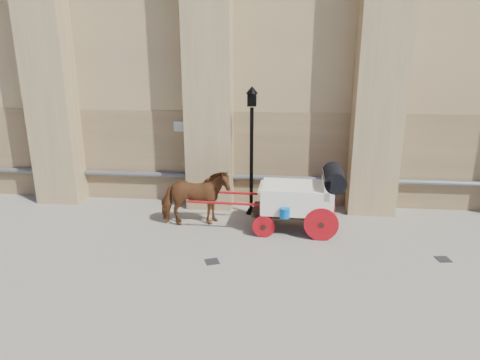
# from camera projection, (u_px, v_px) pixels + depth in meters

# --- Properties ---
(ground) EXTENTS (90.00, 90.00, 0.00)m
(ground) POSITION_uv_depth(u_px,v_px,m) (226.00, 258.00, 10.34)
(ground) COLOR gray
(ground) RESTS_ON ground
(horse) EXTENTS (2.08, 1.30, 1.63)m
(horse) POSITION_uv_depth(u_px,v_px,m) (195.00, 198.00, 12.07)
(horse) COLOR brown
(horse) RESTS_ON ground
(carriage) EXTENTS (4.24, 1.51, 1.84)m
(carriage) POSITION_uv_depth(u_px,v_px,m) (302.00, 196.00, 11.66)
(carriage) COLOR black
(carriage) RESTS_ON ground
(street_lamp) EXTENTS (0.36, 0.36, 3.86)m
(street_lamp) POSITION_uv_depth(u_px,v_px,m) (252.00, 148.00, 12.59)
(street_lamp) COLOR black
(street_lamp) RESTS_ON ground
(drain_grate_near) EXTENTS (0.42, 0.42, 0.01)m
(drain_grate_near) POSITION_uv_depth(u_px,v_px,m) (212.00, 262.00, 10.14)
(drain_grate_near) COLOR black
(drain_grate_near) RESTS_ON ground
(drain_grate_far) EXTENTS (0.37, 0.37, 0.01)m
(drain_grate_far) POSITION_uv_depth(u_px,v_px,m) (443.00, 259.00, 10.25)
(drain_grate_far) COLOR black
(drain_grate_far) RESTS_ON ground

